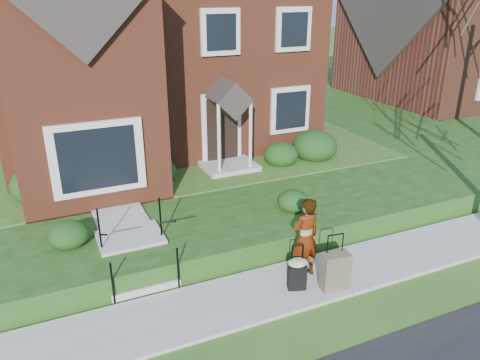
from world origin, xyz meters
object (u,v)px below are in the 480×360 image
front_steps (135,254)px  suitcase_olive (335,271)px  woman (305,238)px  suitcase_black (297,272)px

front_steps → suitcase_olive: (3.52, -2.33, 0.01)m
woman → suitcase_black: woman is taller
suitcase_black → front_steps: bearing=162.8°
suitcase_olive → woman: bearing=123.2°
woman → suitcase_olive: woman is taller
suitcase_black → suitcase_olive: size_ratio=0.82×
suitcase_black → suitcase_olive: 0.76m
front_steps → woman: 3.64m
front_steps → suitcase_black: front_steps is taller
woman → front_steps: bearing=-33.0°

